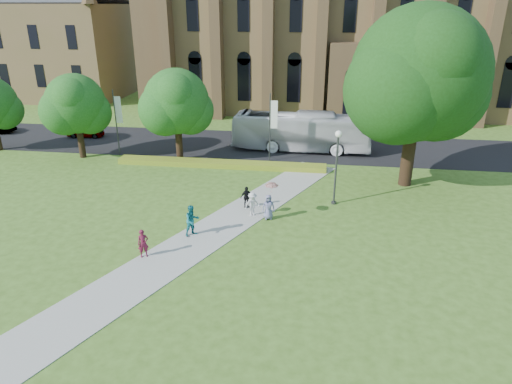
# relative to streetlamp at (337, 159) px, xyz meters

# --- Properties ---
(ground) EXTENTS (160.00, 160.00, 0.00)m
(ground) POSITION_rel_streetlamp_xyz_m (-7.50, -6.50, -3.30)
(ground) COLOR #3E5F1C
(ground) RESTS_ON ground
(road) EXTENTS (160.00, 10.00, 0.02)m
(road) POSITION_rel_streetlamp_xyz_m (-7.50, 13.50, -3.29)
(road) COLOR black
(road) RESTS_ON ground
(footpath) EXTENTS (15.58, 28.54, 0.04)m
(footpath) POSITION_rel_streetlamp_xyz_m (-7.50, -5.50, -3.28)
(footpath) COLOR #B2B2A8
(footpath) RESTS_ON ground
(flower_hedge) EXTENTS (18.00, 1.40, 0.45)m
(flower_hedge) POSITION_rel_streetlamp_xyz_m (-9.50, 6.70, -3.07)
(flower_hedge) COLOR gold
(flower_hedge) RESTS_ON ground
(cathedral) EXTENTS (52.60, 18.25, 28.00)m
(cathedral) POSITION_rel_streetlamp_xyz_m (2.50, 33.23, 9.69)
(cathedral) COLOR brown
(cathedral) RESTS_ON ground
(building_west) EXTENTS (22.00, 14.00, 18.30)m
(building_west) POSITION_rel_streetlamp_xyz_m (-41.50, 35.50, 5.91)
(building_west) COLOR brown
(building_west) RESTS_ON ground
(streetlamp) EXTENTS (0.44, 0.44, 5.24)m
(streetlamp) POSITION_rel_streetlamp_xyz_m (0.00, 0.00, 0.00)
(streetlamp) COLOR #38383D
(streetlamp) RESTS_ON ground
(large_tree) EXTENTS (9.60, 9.60, 13.20)m
(large_tree) POSITION_rel_streetlamp_xyz_m (5.50, 4.50, 5.07)
(large_tree) COLOR #332114
(large_tree) RESTS_ON ground
(street_tree_0) EXTENTS (5.20, 5.20, 7.50)m
(street_tree_0) POSITION_rel_streetlamp_xyz_m (-22.50, 7.50, 1.58)
(street_tree_0) COLOR #332114
(street_tree_0) RESTS_ON ground
(street_tree_1) EXTENTS (5.60, 5.60, 8.05)m
(street_tree_1) POSITION_rel_streetlamp_xyz_m (-13.50, 8.00, 1.93)
(street_tree_1) COLOR #332114
(street_tree_1) RESTS_ON ground
(banner_pole_0) EXTENTS (0.70, 0.10, 6.00)m
(banner_pole_0) POSITION_rel_streetlamp_xyz_m (-5.39, 8.70, 0.09)
(banner_pole_0) COLOR #38383D
(banner_pole_0) RESTS_ON ground
(banner_pole_1) EXTENTS (0.70, 0.10, 6.00)m
(banner_pole_1) POSITION_rel_streetlamp_xyz_m (-19.39, 8.70, 0.09)
(banner_pole_1) COLOR #38383D
(banner_pole_1) RESTS_ON ground
(tour_coach) EXTENTS (13.08, 3.52, 3.62)m
(tour_coach) POSITION_rel_streetlamp_xyz_m (-2.93, 12.41, -1.47)
(tour_coach) COLOR silver
(tour_coach) RESTS_ON road
(car_0) EXTENTS (3.91, 1.83, 1.29)m
(car_0) POSITION_rel_streetlamp_xyz_m (-25.52, 13.96, -2.63)
(car_0) COLOR gray
(car_0) RESTS_ON road
(pedestrian_0) EXTENTS (0.70, 0.63, 1.61)m
(pedestrian_0) POSITION_rel_streetlamp_xyz_m (-10.49, -8.83, -2.45)
(pedestrian_0) COLOR maroon
(pedestrian_0) RESTS_ON footpath
(pedestrian_1) EXTENTS (1.18, 1.18, 1.93)m
(pedestrian_1) POSITION_rel_streetlamp_xyz_m (-8.50, -6.00, -2.29)
(pedestrian_1) COLOR #176B74
(pedestrian_1) RESTS_ON footpath
(pedestrian_2) EXTENTS (1.20, 1.02, 1.61)m
(pedestrian_2) POSITION_rel_streetlamp_xyz_m (-5.34, -2.76, -2.45)
(pedestrian_2) COLOR silver
(pedestrian_2) RESTS_ON footpath
(pedestrian_3) EXTENTS (0.93, 0.84, 1.52)m
(pedestrian_3) POSITION_rel_streetlamp_xyz_m (-5.94, -1.54, -2.50)
(pedestrian_3) COLOR black
(pedestrian_3) RESTS_ON footpath
(pedestrian_4) EXTENTS (0.92, 0.71, 1.66)m
(pedestrian_4) POSITION_rel_streetlamp_xyz_m (-4.25, -3.11, -2.43)
(pedestrian_4) COLOR slate
(pedestrian_4) RESTS_ON footpath
(parasol) EXTENTS (1.01, 1.01, 0.74)m
(parasol) POSITION_rel_streetlamp_xyz_m (-4.07, -3.01, -1.23)
(parasol) COLOR #F1AAC3
(parasol) RESTS_ON pedestrian_4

